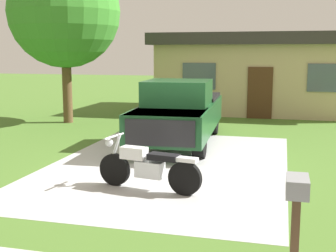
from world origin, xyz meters
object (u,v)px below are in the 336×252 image
at_px(mailbox, 297,200).
at_px(neighbor_house, 263,72).
at_px(pickup_truck, 180,111).
at_px(motorcycle, 148,167).
at_px(shade_tree, 64,12).

relative_size(mailbox, neighbor_house, 0.13).
bearing_deg(neighbor_house, mailbox, -85.94).
bearing_deg(mailbox, neighbor_house, 94.06).
xyz_separation_m(pickup_truck, neighbor_house, (2.03, 8.17, 0.84)).
relative_size(motorcycle, pickup_truck, 0.38).
height_order(mailbox, neighbor_house, neighbor_house).
distance_m(motorcycle, neighbor_house, 13.06).
xyz_separation_m(shade_tree, neighbor_house, (7.11, 5.40, -2.38)).
bearing_deg(shade_tree, pickup_truck, -28.53).
xyz_separation_m(motorcycle, shade_tree, (-5.52, 7.49, 3.69)).
bearing_deg(motorcycle, neighbor_house, 82.94).
bearing_deg(motorcycle, pickup_truck, 95.18).
xyz_separation_m(motorcycle, mailbox, (2.72, -2.92, 0.51)).
height_order(mailbox, shade_tree, shade_tree).
bearing_deg(neighbor_house, shade_tree, -142.78).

